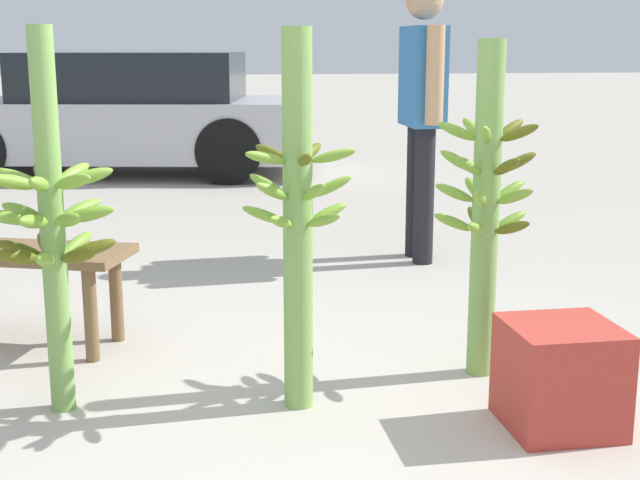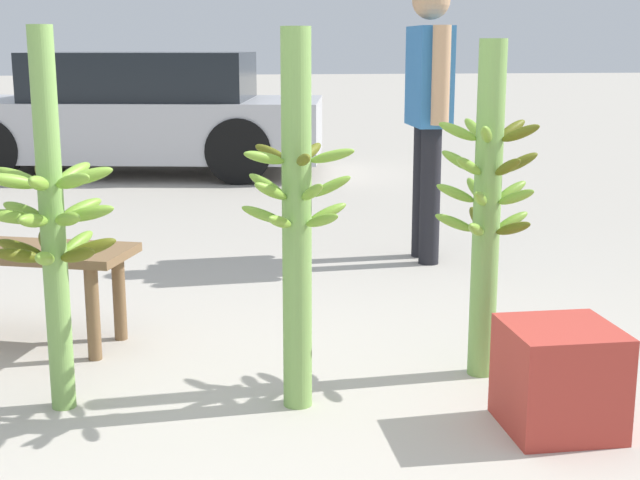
% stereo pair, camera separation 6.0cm
% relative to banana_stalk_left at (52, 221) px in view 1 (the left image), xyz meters
% --- Properties ---
extents(ground_plane, '(80.00, 80.00, 0.00)m').
position_rel_banana_stalk_left_xyz_m(ground_plane, '(0.84, -0.34, -0.73)').
color(ground_plane, '#B2AA9E').
extents(banana_stalk_left, '(0.46, 0.46, 1.42)m').
position_rel_banana_stalk_left_xyz_m(banana_stalk_left, '(0.00, 0.00, 0.00)').
color(banana_stalk_left, '#7AA851').
rests_on(banana_stalk_left, ground_plane).
extents(banana_stalk_center, '(0.42, 0.43, 1.41)m').
position_rel_banana_stalk_left_xyz_m(banana_stalk_center, '(0.89, -0.11, 0.01)').
color(banana_stalk_center, '#7AA851').
rests_on(banana_stalk_center, ground_plane).
extents(banana_stalk_right, '(0.42, 0.42, 1.38)m').
position_rel_banana_stalk_left_xyz_m(banana_stalk_right, '(1.68, 0.11, -0.00)').
color(banana_stalk_right, '#7AA851').
rests_on(banana_stalk_right, ground_plane).
extents(vendor_person, '(0.23, 0.68, 1.73)m').
position_rel_banana_stalk_left_xyz_m(vendor_person, '(1.98, 2.12, 0.30)').
color(vendor_person, black).
rests_on(vendor_person, ground_plane).
extents(market_bench, '(1.19, 0.74, 0.46)m').
position_rel_banana_stalk_left_xyz_m(market_bench, '(-0.32, 0.81, -0.35)').
color(market_bench, brown).
rests_on(market_bench, ground_plane).
extents(parked_car, '(4.30, 2.41, 1.28)m').
position_rel_banana_stalk_left_xyz_m(parked_car, '(-0.07, 6.51, -0.10)').
color(parked_car, '#B7B7BC').
rests_on(parked_car, ground_plane).
extents(produce_crate, '(0.38, 0.38, 0.38)m').
position_rel_banana_stalk_left_xyz_m(produce_crate, '(1.78, -0.46, -0.54)').
color(produce_crate, '#B2382D').
rests_on(produce_crate, ground_plane).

